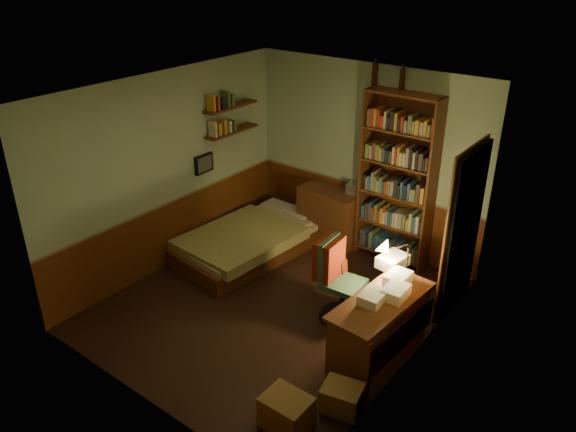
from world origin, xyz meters
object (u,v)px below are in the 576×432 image
Objects in this scene: desk_lamp at (408,254)px; cardboard_box_b at (342,398)px; mini_stereo at (357,189)px; cardboard_box_a at (287,412)px; bookshelf at (397,181)px; dresser at (330,216)px; desk at (380,327)px; office_chair at (344,280)px; bed at (250,232)px.

cardboard_box_b is (0.14, -1.46, -0.84)m from desk_lamp.
mini_stereo reaches higher than cardboard_box_b.
bookshelf is at bearing 101.97° from cardboard_box_a.
dresser is 1.65× the size of desk_lamp.
cardboard_box_b is at bearing -78.28° from desk.
bookshelf is 3.50m from cardboard_box_a.
bookshelf is 1.73m from office_chair.
bookshelf reaches higher than bed.
bookshelf is at bearing 146.04° from desk_lamp.
bookshelf reaches higher than cardboard_box_b.
desk is 0.94m from cardboard_box_b.
cardboard_box_b is at bearing 59.16° from cardboard_box_a.
office_chair is 1.79m from cardboard_box_a.
bookshelf is 1.59m from desk_lamp.
desk is 3.54× the size of cardboard_box_b.
desk is at bearing -58.26° from mini_stereo.
cardboard_box_a is at bearing -92.74° from desk.
dresser reaches higher than bed.
mini_stereo is 0.20× the size of desk.
bookshelf is (0.62, -0.04, 0.29)m from mini_stereo.
office_chair is at bearing 122.41° from cardboard_box_b.
mini_stereo is at bearing 24.44° from dresser.
mini_stereo is 1.87m from office_chair.
mini_stereo reaches higher than bed.
dresser is at bearing 125.75° from cardboard_box_b.
cardboard_box_a is 1.17× the size of cardboard_box_b.
mini_stereo is 0.72× the size of cardboard_box_b.
desk_lamp is (1.46, -1.38, 0.10)m from mini_stereo.
desk reaches higher than cardboard_box_b.
mini_stereo reaches higher than dresser.
office_chair is 1.48m from cardboard_box_b.
cardboard_box_a is (-0.15, -1.94, -0.81)m from desk_lamp.
dresser is 0.39× the size of bookshelf.
desk reaches higher than cardboard_box_a.
bookshelf is at bearing 93.50° from office_chair.
office_chair is (-0.63, -0.26, -0.44)m from desk_lamp.
bed reaches higher than cardboard_box_b.
mini_stereo is 0.62× the size of cardboard_box_a.
desk_lamp reaches higher than mini_stereo.
desk is at bearing 83.11° from cardboard_box_a.
cardboard_box_b is at bearing -68.98° from bookshelf.
mini_stereo is at bearing 112.72° from office_chair.
desk_lamp reaches higher than desk.
bookshelf is (1.66, 1.05, 0.85)m from bed.
desk_lamp is 1.69m from cardboard_box_b.
desk_lamp reaches higher than dresser.
bookshelf is at bearing 39.48° from bed.
cardboard_box_a is 0.56m from cardboard_box_b.
office_chair reaches higher than bed.
cardboard_box_b is (1.96, -2.72, -0.27)m from dresser.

